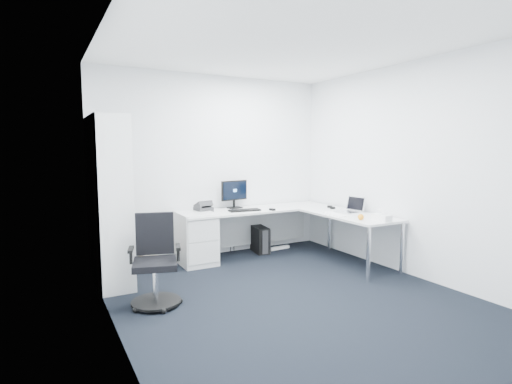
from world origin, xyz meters
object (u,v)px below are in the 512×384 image
l_desk (269,236)px  laptop (347,205)px  task_chair (155,261)px  monitor (235,194)px  bookshelf (109,201)px

l_desk → laptop: 1.21m
l_desk → task_chair: bearing=-154.0°
task_chair → laptop: (2.82, 0.32, 0.35)m
l_desk → laptop: (0.93, -0.60, 0.47)m
monitor → task_chair: bearing=-147.8°
task_chair → bookshelf: bearing=122.1°
task_chair → monitor: monitor is taller
bookshelf → task_chair: bookshelf is taller
l_desk → monitor: 0.84m
l_desk → monitor: (-0.28, 0.54, 0.57)m
task_chair → monitor: (1.61, 1.46, 0.46)m
bookshelf → monitor: (1.89, 0.49, -0.07)m
task_chair → laptop: bearing=22.1°
l_desk → task_chair: size_ratio=2.58×
laptop → l_desk: bearing=139.7°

